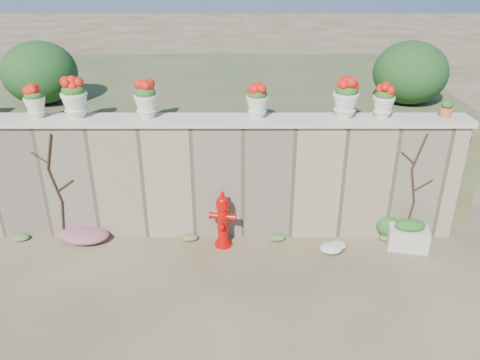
{
  "coord_description": "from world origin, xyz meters",
  "views": [
    {
      "loc": [
        0.36,
        -5.34,
        4.35
      ],
      "look_at": [
        0.36,
        1.4,
        1.19
      ],
      "focal_mm": 35.0,
      "sensor_mm": 36.0,
      "label": 1
    }
  ],
  "objects_px": {
    "planter_box": "(408,235)",
    "urn_pot_0": "(35,102)",
    "fire_hydrant": "(223,219)",
    "terracotta_pot": "(446,110)"
  },
  "relations": [
    {
      "from": "planter_box",
      "to": "urn_pot_0",
      "type": "xyz_separation_m",
      "value": [
        -6.0,
        0.54,
        2.11
      ]
    },
    {
      "from": "fire_hydrant",
      "to": "planter_box",
      "type": "distance_m",
      "value": 3.08
    },
    {
      "from": "urn_pot_0",
      "to": "terracotta_pot",
      "type": "distance_m",
      "value": 6.47
    },
    {
      "from": "planter_box",
      "to": "urn_pot_0",
      "type": "relative_size",
      "value": 1.36
    },
    {
      "from": "planter_box",
      "to": "terracotta_pot",
      "type": "distance_m",
      "value": 2.1
    },
    {
      "from": "fire_hydrant",
      "to": "terracotta_pot",
      "type": "height_order",
      "value": "terracotta_pot"
    },
    {
      "from": "fire_hydrant",
      "to": "terracotta_pot",
      "type": "bearing_deg",
      "value": 18.4
    },
    {
      "from": "fire_hydrant",
      "to": "terracotta_pot",
      "type": "distance_m",
      "value": 3.96
    },
    {
      "from": "fire_hydrant",
      "to": "planter_box",
      "type": "relative_size",
      "value": 1.43
    },
    {
      "from": "fire_hydrant",
      "to": "planter_box",
      "type": "xyz_separation_m",
      "value": [
        3.07,
        -0.08,
        -0.26
      ]
    }
  ]
}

